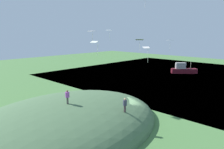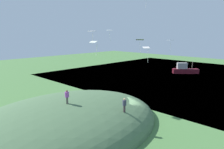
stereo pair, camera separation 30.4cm
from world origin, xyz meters
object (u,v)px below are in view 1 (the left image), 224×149
at_px(kite_1, 146,49).
at_px(kite_2, 140,40).
at_px(kite_7, 95,43).
at_px(kite_11, 92,32).
at_px(kite_3, 145,0).
at_px(person_walking_path, 67,95).
at_px(kite_13, 109,31).
at_px(boat_on_lake, 183,70).
at_px(person_on_hilltop, 125,103).
at_px(mooring_post, 127,100).
at_px(kite_6, 170,41).

xyz_separation_m(kite_1, kite_2, (-3.65, -3.82, 0.92)).
relative_size(kite_7, kite_11, 0.69).
bearing_deg(kite_11, kite_3, 173.62).
height_order(person_walking_path, kite_1, kite_1).
xyz_separation_m(kite_2, kite_3, (-5.00, -2.75, 6.74)).
height_order(kite_1, kite_13, kite_13).
xyz_separation_m(kite_2, kite_11, (6.20, -4.01, 1.28)).
distance_m(boat_on_lake, kite_3, 30.76).
xyz_separation_m(boat_on_lake, kite_2, (30.93, 7.12, 9.23)).
relative_size(boat_on_lake, kite_7, 4.71).
distance_m(person_walking_path, kite_1, 11.74).
height_order(person_on_hilltop, kite_1, kite_1).
distance_m(kite_3, mooring_post, 17.48).
bearing_deg(person_walking_path, mooring_post, -26.39).
distance_m(kite_3, kite_13, 9.22).
xyz_separation_m(boat_on_lake, kite_1, (34.57, 10.94, 8.31)).
height_order(person_walking_path, person_on_hilltop, person_walking_path).
relative_size(kite_3, kite_13, 0.92).
bearing_deg(kite_2, kite_6, 164.00).
bearing_deg(kite_3, kite_13, -11.22).
xyz_separation_m(person_walking_path, person_on_hilltop, (-4.54, 4.66, -0.97)).
relative_size(person_on_hilltop, kite_3, 1.08).
distance_m(person_on_hilltop, kite_13, 14.04).
relative_size(kite_6, kite_7, 1.44).
height_order(person_on_hilltop, kite_2, kite_2).
relative_size(person_on_hilltop, kite_11, 0.83).
distance_m(person_on_hilltop, kite_11, 12.41).
relative_size(boat_on_lake, person_on_hilltop, 3.89).
relative_size(kite_6, kite_11, 1.00).
relative_size(kite_1, kite_11, 1.06).
xyz_separation_m(kite_3, kite_13, (7.39, -1.47, -5.32)).
bearing_deg(person_walking_path, kite_2, -33.73).
distance_m(person_walking_path, kite_6, 20.79).
bearing_deg(boat_on_lake, kite_13, 52.30).
relative_size(kite_1, kite_3, 1.37).
bearing_deg(kite_13, mooring_post, 123.04).
bearing_deg(person_on_hilltop, mooring_post, -148.68).
xyz_separation_m(kite_7, mooring_post, (-12.72, -6.39, -9.89)).
bearing_deg(person_walking_path, kite_13, -13.21).
distance_m(person_walking_path, kite_13, 14.16).
height_order(kite_1, kite_6, kite_6).
xyz_separation_m(person_on_hilltop, kite_6, (-15.41, -3.14, 6.61)).
bearing_deg(kite_3, boat_on_lake, -170.44).
bearing_deg(person_on_hilltop, kite_1, -175.30).
height_order(person_on_hilltop, kite_13, kite_13).
height_order(kite_7, kite_11, kite_11).
bearing_deg(mooring_post, kite_3, -169.21).
distance_m(kite_6, kite_7, 19.92).
distance_m(kite_2, kite_7, 14.25).
bearing_deg(boat_on_lake, kite_7, 62.28).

